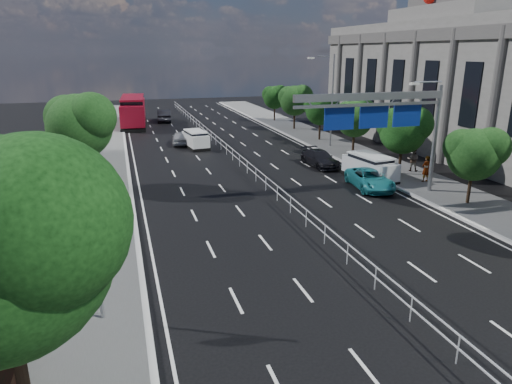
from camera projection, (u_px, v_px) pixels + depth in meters
name	position (u px, v px, depth m)	size (l,w,h in m)	color
ground	(364.00, 280.00, 19.23)	(160.00, 160.00, 0.00)	black
sidewalk_near	(74.00, 324.00, 16.06)	(5.00, 140.00, 0.14)	slate
kerb_near	(146.00, 312.00, 16.74)	(0.25, 140.00, 0.15)	silver
median_fence	(235.00, 156.00, 39.67)	(0.05, 85.00, 1.02)	silver
hedge_near	(38.00, 262.00, 20.05)	(1.00, 36.00, 0.44)	black
toilet_sign	(81.00, 247.00, 15.36)	(1.62, 0.18, 4.34)	gray
overhead_gantry	(386.00, 112.00, 28.62)	(10.24, 0.38, 7.45)	gray
streetlight_far	(330.00, 95.00, 44.36)	(2.78, 2.40, 9.00)	gray
civic_hall	(473.00, 84.00, 44.01)	(14.40, 36.00, 14.35)	slate
near_tree_big	(0.00, 237.00, 10.20)	(5.72, 5.33, 7.71)	black
near_tree_back	(80.00, 122.00, 31.04)	(4.84, 4.51, 6.69)	black
far_tree_c	(475.00, 151.00, 27.69)	(3.52, 3.28, 4.94)	black
far_tree_d	(404.00, 128.00, 34.47)	(3.85, 3.59, 5.34)	black
far_tree_e	(356.00, 117.00, 41.38)	(3.63, 3.38, 5.13)	black
far_tree_f	(321.00, 108.00, 48.26)	(3.52, 3.28, 5.02)	black
far_tree_g	(295.00, 99.00, 55.04)	(3.96, 3.69, 5.45)	black
far_tree_h	(275.00, 96.00, 62.01)	(3.41, 3.18, 4.91)	black
white_minivan	(196.00, 139.00, 45.39)	(2.24, 4.21, 1.74)	black
red_bus	(133.00, 110.00, 59.20)	(3.72, 12.46, 3.67)	black
near_car_silver	(180.00, 138.00, 47.20)	(1.60, 3.97, 1.35)	#9DA0A4
near_car_dark	(164.00, 115.00, 62.58)	(1.74, 4.99, 1.64)	black
silver_minivan	(370.00, 168.00, 34.04)	(2.54, 4.83, 1.92)	black
parked_car_teal	(370.00, 179.00, 31.98)	(2.23, 4.84, 1.34)	#1C7780
parked_car_dark	(320.00, 158.00, 38.20)	(1.86, 4.57, 1.33)	black
pedestrian_a	(426.00, 169.00, 33.06)	(0.70, 0.46, 1.91)	gray
pedestrian_b	(413.00, 159.00, 36.04)	(0.90, 0.70, 1.86)	gray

